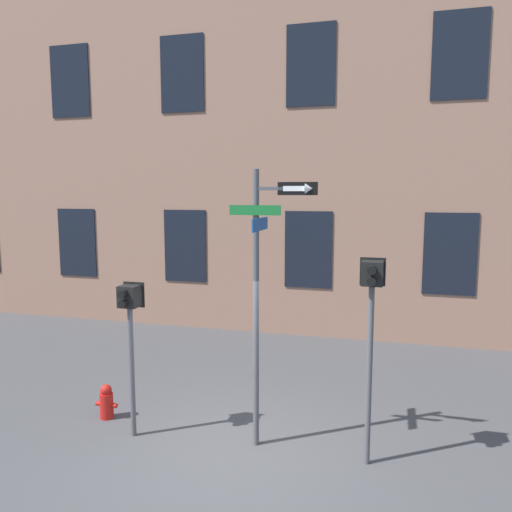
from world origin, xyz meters
TOP-DOWN VIEW (x-y plane):
  - ground_plane at (0.00, 0.00)m, footprint 60.00×60.00m
  - building_facade at (-0.00, 6.59)m, footprint 24.00×0.63m
  - street_sign_pole at (0.29, 0.44)m, footprint 1.25×0.80m
  - pedestrian_signal_left at (-1.70, 0.20)m, footprint 0.35×0.40m
  - pedestrian_signal_right at (1.85, 0.34)m, footprint 0.34×0.40m
  - fire_hydrant at (-2.44, 0.62)m, footprint 0.38×0.22m

SIDE VIEW (x-z plane):
  - ground_plane at x=0.00m, z-range 0.00..0.00m
  - fire_hydrant at x=-2.44m, z-range -0.01..0.57m
  - pedestrian_signal_left at x=-1.70m, z-range 0.65..3.06m
  - pedestrian_signal_right at x=1.85m, z-range 0.75..3.64m
  - street_sign_pole at x=0.29m, z-range 0.38..4.47m
  - building_facade at x=0.00m, z-range 0.00..13.75m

